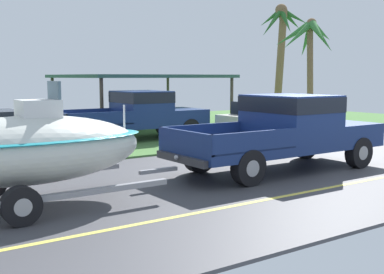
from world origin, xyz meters
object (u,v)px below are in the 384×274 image
at_px(parked_pickup_background, 141,113).
at_px(palm_tree_mid, 309,43).
at_px(parked_sedan_far, 271,119).
at_px(carport_awning, 140,77).
at_px(pickup_truck_towing, 289,128).
at_px(boat_on_trailer, 27,149).
at_px(palm_tree_far_left, 281,36).

relative_size(parked_pickup_background, palm_tree_mid, 1.14).
relative_size(parked_sedan_far, carport_awning, 0.63).
xyz_separation_m(pickup_truck_towing, boat_on_trailer, (-6.61, -0.00, 0.01)).
xyz_separation_m(carport_awning, palm_tree_far_left, (9.96, 1.06, 2.38)).
xyz_separation_m(parked_pickup_background, carport_awning, (2.22, 4.01, 1.31)).
xyz_separation_m(boat_on_trailer, parked_sedan_far, (11.28, 5.53, -0.39)).
relative_size(parked_sedan_far, palm_tree_far_left, 0.66).
bearing_deg(parked_pickup_background, pickup_truck_towing, -87.19).
bearing_deg(palm_tree_mid, palm_tree_far_left, 59.72).
xyz_separation_m(parked_pickup_background, parked_sedan_far, (5.02, -1.62, -0.35)).
bearing_deg(boat_on_trailer, palm_tree_far_left, 33.54).
xyz_separation_m(parked_pickup_background, palm_tree_far_left, (12.17, 5.08, 3.69)).
bearing_deg(carport_awning, parked_pickup_background, -118.92).
height_order(parked_pickup_background, palm_tree_mid, palm_tree_mid).
bearing_deg(pickup_truck_towing, carport_awning, 80.51).
relative_size(pickup_truck_towing, carport_awning, 0.88).
relative_size(boat_on_trailer, parked_sedan_far, 1.30).
bearing_deg(palm_tree_far_left, pickup_truck_towing, -134.04).
distance_m(parked_pickup_background, palm_tree_mid, 10.03).
distance_m(boat_on_trailer, palm_tree_mid, 17.87).
bearing_deg(palm_tree_mid, parked_sedan_far, -153.88).
bearing_deg(parked_sedan_far, palm_tree_mid, 26.12).
bearing_deg(boat_on_trailer, carport_awning, 52.77).
height_order(parked_sedan_far, palm_tree_far_left, palm_tree_far_left).
height_order(pickup_truck_towing, palm_tree_mid, palm_tree_mid).
height_order(parked_sedan_far, carport_awning, carport_awning).
bearing_deg(palm_tree_far_left, palm_tree_mid, -120.28).
bearing_deg(carport_awning, palm_tree_mid, -24.85).
bearing_deg(palm_tree_far_left, parked_pickup_background, -157.36).
relative_size(boat_on_trailer, palm_tree_mid, 1.09).
height_order(boat_on_trailer, palm_tree_far_left, palm_tree_far_left).
bearing_deg(palm_tree_mid, pickup_truck_towing, -139.91).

